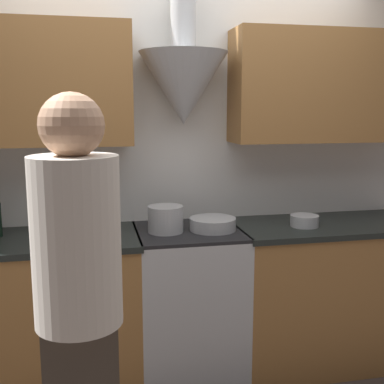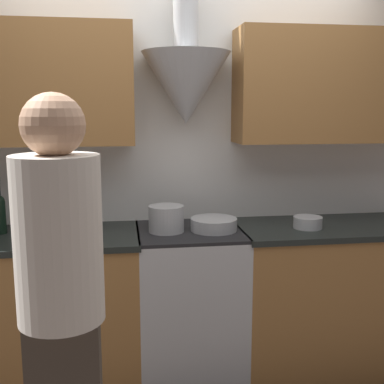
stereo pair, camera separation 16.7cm
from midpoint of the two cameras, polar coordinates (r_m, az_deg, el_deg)
wall_back at (r=3.09m, az=0.33°, el=6.35°), size 8.40×0.54×2.60m
counter_left at (r=3.06m, az=-17.01°, el=-13.51°), size 1.29×0.62×0.94m
counter_right at (r=3.33m, az=17.36°, el=-11.58°), size 1.22×0.62×0.94m
stove_range at (r=3.06m, az=1.31°, el=-12.98°), size 0.63×0.60×0.94m
stock_pot at (r=2.86m, az=-1.40°, el=-3.19°), size 0.21×0.21×0.16m
mixing_bowl at (r=2.90m, az=4.24°, el=-3.84°), size 0.28×0.28×0.07m
saucepan at (r=3.06m, az=15.08°, el=-3.50°), size 0.18×0.18×0.07m
person_foreground_left at (r=1.80m, az=-12.57°, el=-13.14°), size 0.30×0.30×1.72m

